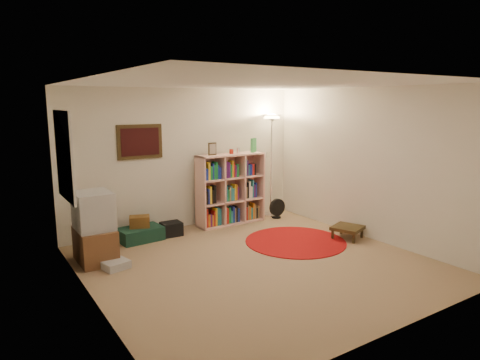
# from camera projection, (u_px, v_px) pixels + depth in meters

# --- Properties ---
(room) EXTENTS (4.54, 4.54, 2.54)m
(room) POSITION_uv_depth(u_px,v_px,m) (252.00, 176.00, 5.86)
(room) COLOR #947657
(room) RESTS_ON ground
(bookshelf) EXTENTS (1.33, 0.41, 1.58)m
(bookshelf) POSITION_uv_depth(u_px,v_px,m) (230.00, 190.00, 7.97)
(bookshelf) COLOR #FFBAAA
(bookshelf) RESTS_ON ground
(floor_lamp) EXTENTS (0.40, 0.40, 2.02)m
(floor_lamp) POSITION_uv_depth(u_px,v_px,m) (272.00, 132.00, 8.36)
(floor_lamp) COLOR white
(floor_lamp) RESTS_ON ground
(floor_fan) EXTENTS (0.34, 0.18, 0.39)m
(floor_fan) POSITION_uv_depth(u_px,v_px,m) (277.00, 208.00, 8.41)
(floor_fan) COLOR black
(floor_fan) RESTS_ON ground
(tv_stand) EXTENTS (0.50, 0.70, 1.02)m
(tv_stand) POSITION_uv_depth(u_px,v_px,m) (95.00, 228.00, 6.06)
(tv_stand) COLOR brown
(tv_stand) RESTS_ON ground
(dvd_box) EXTENTS (0.38, 0.34, 0.11)m
(dvd_box) POSITION_uv_depth(u_px,v_px,m) (116.00, 265.00, 5.86)
(dvd_box) COLOR #B4B4B9
(dvd_box) RESTS_ON ground
(suitcase) EXTENTS (0.72, 0.50, 0.22)m
(suitcase) POSITION_uv_depth(u_px,v_px,m) (140.00, 234.00, 7.05)
(suitcase) COLOR #133428
(suitcase) RESTS_ON ground
(wicker_basket) EXTENTS (0.38, 0.33, 0.18)m
(wicker_basket) POSITION_uv_depth(u_px,v_px,m) (140.00, 222.00, 7.04)
(wicker_basket) COLOR brown
(wicker_basket) RESTS_ON suitcase
(duffel_bag) EXTENTS (0.34, 0.29, 0.23)m
(duffel_bag) POSITION_uv_depth(u_px,v_px,m) (171.00, 229.00, 7.32)
(duffel_bag) COLOR black
(duffel_bag) RESTS_ON ground
(red_rug) EXTENTS (1.64, 1.64, 0.01)m
(red_rug) POSITION_uv_depth(u_px,v_px,m) (295.00, 241.00, 7.00)
(red_rug) COLOR maroon
(red_rug) RESTS_ON ground
(side_table) EXTENTS (0.59, 0.59, 0.21)m
(side_table) POSITION_uv_depth(u_px,v_px,m) (348.00, 228.00, 7.15)
(side_table) COLOR #302310
(side_table) RESTS_ON ground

